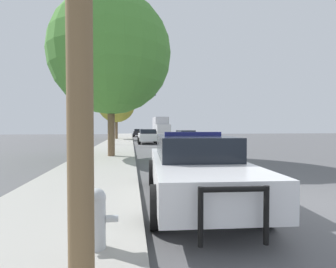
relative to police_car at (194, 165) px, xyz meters
The scene contains 11 objects.
ground_plane 2.58m from the police_car, 14.19° to the right, with size 110.00×110.00×0.00m, color #565659.
sidewalk_left 2.87m from the police_car, 167.48° to the right, with size 3.00×110.00×0.13m.
police_car is the anchor object (origin of this frame).
fire_hydrant 3.07m from the police_car, 127.00° to the right, with size 0.53×0.23×0.76m.
traffic_light 17.53m from the police_car, 95.10° to the left, with size 3.85×0.35×5.30m.
car_background_oncoming 21.61m from the police_car, 78.51° to the left, with size 2.22×4.51×1.29m.
car_background_midblock 20.08m from the police_car, 89.46° to the left, with size 1.91×4.29×1.42m.
car_background_distant 38.45m from the police_car, 90.11° to the left, with size 2.10×4.70×1.29m.
box_truck 41.72m from the police_car, 84.56° to the left, with size 2.68×7.74×3.41m.
tree_sidewalk_near 9.72m from the police_car, 106.58° to the left, with size 6.25×6.25×8.42m.
tree_sidewalk_far 28.72m from the police_car, 96.60° to the left, with size 4.78×4.78×6.87m.
Camera 1 is at (-3.79, -5.16, 1.65)m, focal length 28.00 mm.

